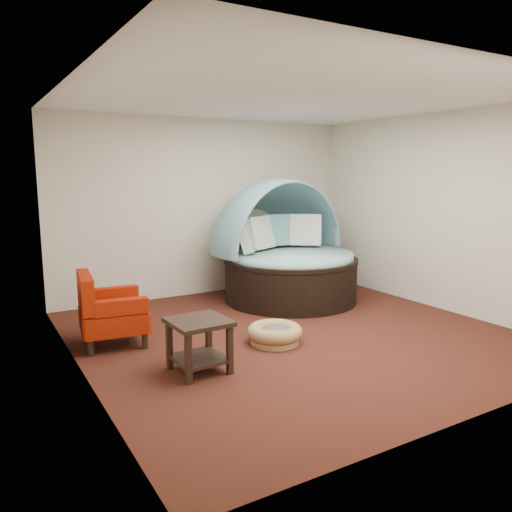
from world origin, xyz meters
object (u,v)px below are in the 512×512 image
canopy_daybed (285,244)px  pet_basket (275,334)px  side_table (199,338)px  red_armchair (109,312)px

canopy_daybed → pet_basket: bearing=-135.7°
side_table → canopy_daybed: bearing=40.2°
canopy_daybed → side_table: (-2.35, -1.98, -0.52)m
red_armchair → side_table: bearing=-58.1°
red_armchair → side_table: red_armchair is taller
canopy_daybed → red_armchair: size_ratio=2.80×
canopy_daybed → red_armchair: bearing=-174.4°
pet_basket → red_armchair: red_armchair is taller
canopy_daybed → side_table: size_ratio=4.12×
red_armchair → pet_basket: bearing=-22.0°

